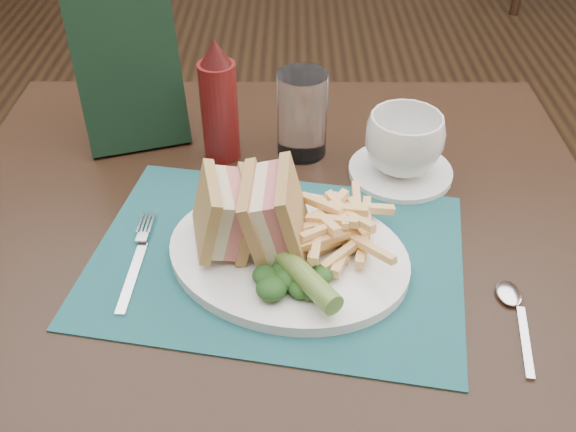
% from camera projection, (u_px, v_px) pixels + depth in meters
% --- Properties ---
extents(floor, '(7.00, 7.00, 0.00)m').
position_uv_depth(floor, '(282.00, 312.00, 1.73)').
color(floor, black).
rests_on(floor, ground).
extents(table_main, '(0.90, 0.75, 0.75)m').
position_uv_depth(table_main, '(277.00, 381.00, 1.10)').
color(table_main, black).
rests_on(table_main, ground).
extents(placemat, '(0.50, 0.40, 0.00)m').
position_uv_depth(placemat, '(277.00, 257.00, 0.80)').
color(placemat, '#194C50').
rests_on(placemat, table_main).
extents(plate, '(0.37, 0.33, 0.01)m').
position_uv_depth(plate, '(288.00, 255.00, 0.79)').
color(plate, white).
rests_on(plate, placemat).
extents(sandwich_half_a, '(0.09, 0.11, 0.10)m').
position_uv_depth(sandwich_half_a, '(207.00, 215.00, 0.76)').
color(sandwich_half_a, tan).
rests_on(sandwich_half_a, plate).
extents(sandwich_half_b, '(0.08, 0.11, 0.10)m').
position_uv_depth(sandwich_half_b, '(257.00, 211.00, 0.76)').
color(sandwich_half_b, tan).
rests_on(sandwich_half_b, plate).
extents(kale_garnish, '(0.11, 0.08, 0.03)m').
position_uv_depth(kale_garnish, '(292.00, 277.00, 0.73)').
color(kale_garnish, '#183A15').
rests_on(kale_garnish, plate).
extents(pickle_spear, '(0.09, 0.11, 0.03)m').
position_uv_depth(pickle_spear, '(303.00, 274.00, 0.72)').
color(pickle_spear, '#55772D').
rests_on(pickle_spear, plate).
extents(fries_pile, '(0.18, 0.20, 0.05)m').
position_uv_depth(fries_pile, '(340.00, 226.00, 0.78)').
color(fries_pile, '#FACA7D').
rests_on(fries_pile, plate).
extents(fork, '(0.04, 0.17, 0.01)m').
position_uv_depth(fork, '(136.00, 258.00, 0.78)').
color(fork, silver).
rests_on(fork, placemat).
extents(spoon, '(0.06, 0.15, 0.01)m').
position_uv_depth(spoon, '(519.00, 322.00, 0.71)').
color(spoon, silver).
rests_on(spoon, table_main).
extents(saucer, '(0.19, 0.19, 0.01)m').
position_uv_depth(saucer, '(400.00, 172.00, 0.93)').
color(saucer, white).
rests_on(saucer, table_main).
extents(coffee_cup, '(0.16, 0.16, 0.09)m').
position_uv_depth(coffee_cup, '(404.00, 143.00, 0.90)').
color(coffee_cup, white).
rests_on(coffee_cup, saucer).
extents(drinking_glass, '(0.08, 0.08, 0.13)m').
position_uv_depth(drinking_glass, '(302.00, 115.00, 0.94)').
color(drinking_glass, white).
rests_on(drinking_glass, table_main).
extents(ketchup_bottle, '(0.07, 0.07, 0.19)m').
position_uv_depth(ketchup_bottle, '(219.00, 101.00, 0.92)').
color(ketchup_bottle, '#570F0E').
rests_on(ketchup_bottle, table_main).
extents(check_presenter, '(0.17, 0.13, 0.24)m').
position_uv_depth(check_presenter, '(128.00, 67.00, 0.94)').
color(check_presenter, black).
rests_on(check_presenter, table_main).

